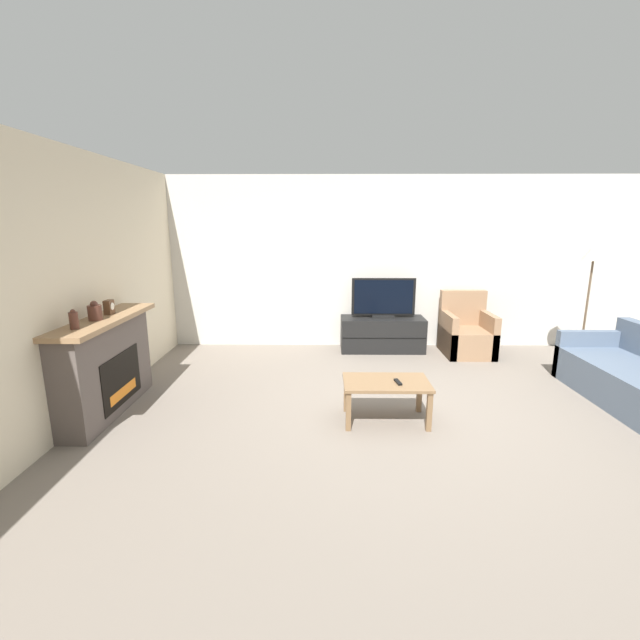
{
  "coord_description": "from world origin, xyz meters",
  "views": [
    {
      "loc": [
        -0.84,
        -4.19,
        1.97
      ],
      "look_at": [
        -0.89,
        0.74,
        0.85
      ],
      "focal_mm": 24.0,
      "sensor_mm": 36.0,
      "label": 1
    }
  ],
  "objects_px": {
    "floor_lamp": "(593,264)",
    "remote": "(398,382)",
    "mantel_vase_left": "(74,320)",
    "mantel_clock": "(109,307)",
    "tv_stand": "(382,334)",
    "mantel_vase_centre_left": "(95,312)",
    "tv": "(383,299)",
    "fireplace": "(106,365)",
    "coffee_table": "(386,387)",
    "armchair": "(466,334)"
  },
  "relations": [
    {
      "from": "mantel_vase_centre_left",
      "to": "armchair",
      "type": "xyz_separation_m",
      "value": [
        4.45,
        2.26,
        -0.81
      ]
    },
    {
      "from": "tv_stand",
      "to": "floor_lamp",
      "type": "bearing_deg",
      "value": -14.67
    },
    {
      "from": "mantel_vase_left",
      "to": "mantel_clock",
      "type": "distance_m",
      "value": 0.65
    },
    {
      "from": "mantel_clock",
      "to": "tv_stand",
      "type": "height_order",
      "value": "mantel_clock"
    },
    {
      "from": "armchair",
      "to": "remote",
      "type": "height_order",
      "value": "armchair"
    },
    {
      "from": "mantel_vase_centre_left",
      "to": "mantel_clock",
      "type": "height_order",
      "value": "mantel_vase_centre_left"
    },
    {
      "from": "fireplace",
      "to": "mantel_vase_centre_left",
      "type": "height_order",
      "value": "mantel_vase_centre_left"
    },
    {
      "from": "tv",
      "to": "coffee_table",
      "type": "xyz_separation_m",
      "value": [
        -0.29,
        -2.48,
        -0.46
      ]
    },
    {
      "from": "tv",
      "to": "floor_lamp",
      "type": "xyz_separation_m",
      "value": [
        2.7,
        -0.71,
        0.62
      ]
    },
    {
      "from": "mantel_clock",
      "to": "armchair",
      "type": "relative_size",
      "value": 0.16
    },
    {
      "from": "mantel_vase_left",
      "to": "mantel_vase_centre_left",
      "type": "bearing_deg",
      "value": 90.0
    },
    {
      "from": "fireplace",
      "to": "mantel_vase_left",
      "type": "height_order",
      "value": "mantel_vase_left"
    },
    {
      "from": "mantel_vase_centre_left",
      "to": "remote",
      "type": "height_order",
      "value": "mantel_vase_centre_left"
    },
    {
      "from": "mantel_vase_centre_left",
      "to": "mantel_vase_left",
      "type": "bearing_deg",
      "value": -90.0
    },
    {
      "from": "fireplace",
      "to": "mantel_clock",
      "type": "bearing_deg",
      "value": 83.86
    },
    {
      "from": "remote",
      "to": "tv",
      "type": "bearing_deg",
      "value": 76.39
    },
    {
      "from": "floor_lamp",
      "to": "remote",
      "type": "bearing_deg",
      "value": -147.73
    },
    {
      "from": "fireplace",
      "to": "mantel_vase_left",
      "type": "xyz_separation_m",
      "value": [
        0.02,
        -0.48,
        0.59
      ]
    },
    {
      "from": "mantel_clock",
      "to": "floor_lamp",
      "type": "bearing_deg",
      "value": 13.62
    },
    {
      "from": "mantel_vase_centre_left",
      "to": "tv",
      "type": "height_order",
      "value": "mantel_vase_centre_left"
    },
    {
      "from": "tv_stand",
      "to": "floor_lamp",
      "type": "relative_size",
      "value": 0.76
    },
    {
      "from": "mantel_vase_left",
      "to": "mantel_clock",
      "type": "relative_size",
      "value": 1.23
    },
    {
      "from": "remote",
      "to": "floor_lamp",
      "type": "bearing_deg",
      "value": 22.75
    },
    {
      "from": "remote",
      "to": "coffee_table",
      "type": "bearing_deg",
      "value": 146.28
    },
    {
      "from": "coffee_table",
      "to": "armchair",
      "type": "bearing_deg",
      "value": 56.23
    },
    {
      "from": "tv_stand",
      "to": "floor_lamp",
      "type": "height_order",
      "value": "floor_lamp"
    },
    {
      "from": "mantel_vase_centre_left",
      "to": "floor_lamp",
      "type": "relative_size",
      "value": 0.11
    },
    {
      "from": "mantel_vase_left",
      "to": "coffee_table",
      "type": "height_order",
      "value": "mantel_vase_left"
    },
    {
      "from": "mantel_clock",
      "to": "fireplace",
      "type": "bearing_deg",
      "value": -96.14
    },
    {
      "from": "armchair",
      "to": "floor_lamp",
      "type": "xyz_separation_m",
      "value": [
        1.44,
        -0.55,
        1.13
      ]
    },
    {
      "from": "fireplace",
      "to": "floor_lamp",
      "type": "relative_size",
      "value": 0.95
    },
    {
      "from": "fireplace",
      "to": "mantel_vase_centre_left",
      "type": "distance_m",
      "value": 0.6
    },
    {
      "from": "armchair",
      "to": "coffee_table",
      "type": "relative_size",
      "value": 1.1
    },
    {
      "from": "fireplace",
      "to": "mantel_clock",
      "type": "height_order",
      "value": "mantel_clock"
    },
    {
      "from": "mantel_vase_left",
      "to": "armchair",
      "type": "bearing_deg",
      "value": 30.52
    },
    {
      "from": "mantel_vase_left",
      "to": "tv",
      "type": "height_order",
      "value": "mantel_vase_left"
    },
    {
      "from": "mantel_vase_centre_left",
      "to": "tv_stand",
      "type": "height_order",
      "value": "mantel_vase_centre_left"
    },
    {
      "from": "mantel_vase_centre_left",
      "to": "fireplace",
      "type": "bearing_deg",
      "value": 97.81
    },
    {
      "from": "tv_stand",
      "to": "fireplace",
      "type": "bearing_deg",
      "value": -144.35
    },
    {
      "from": "fireplace",
      "to": "tv",
      "type": "relative_size",
      "value": 1.64
    },
    {
      "from": "remote",
      "to": "armchair",
      "type": "bearing_deg",
      "value": 49.1
    },
    {
      "from": "floor_lamp",
      "to": "mantel_vase_left",
      "type": "bearing_deg",
      "value": -160.61
    },
    {
      "from": "mantel_vase_left",
      "to": "fireplace",
      "type": "bearing_deg",
      "value": 91.96
    },
    {
      "from": "mantel_vase_left",
      "to": "floor_lamp",
      "type": "distance_m",
      "value": 6.25
    },
    {
      "from": "tv_stand",
      "to": "remote",
      "type": "xyz_separation_m",
      "value": [
        -0.18,
        -2.53,
        0.17
      ]
    },
    {
      "from": "coffee_table",
      "to": "tv_stand",
      "type": "bearing_deg",
      "value": 83.37
    },
    {
      "from": "tv",
      "to": "floor_lamp",
      "type": "height_order",
      "value": "floor_lamp"
    },
    {
      "from": "mantel_vase_centre_left",
      "to": "mantel_clock",
      "type": "bearing_deg",
      "value": 89.85
    },
    {
      "from": "mantel_vase_centre_left",
      "to": "tv",
      "type": "bearing_deg",
      "value": 37.18
    },
    {
      "from": "fireplace",
      "to": "floor_lamp",
      "type": "height_order",
      "value": "floor_lamp"
    }
  ]
}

